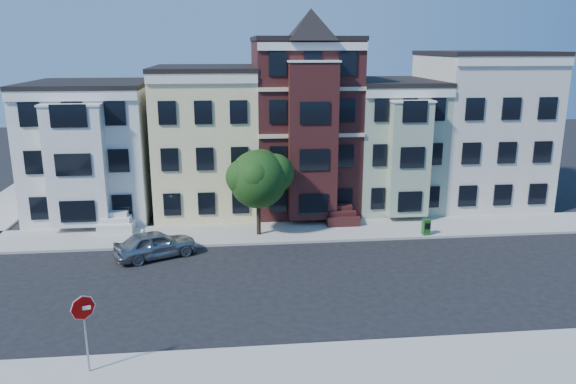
{
  "coord_description": "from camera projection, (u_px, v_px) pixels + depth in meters",
  "views": [
    {
      "loc": [
        -5.44,
        -26.03,
        11.75
      ],
      "look_at": [
        -2.38,
        2.51,
        4.2
      ],
      "focal_mm": 35.0,
      "sensor_mm": 36.0,
      "label": 1
    }
  ],
  "objects": [
    {
      "name": "newspaper_box",
      "position": [
        426.0,
        227.0,
        35.25
      ],
      "size": [
        0.47,
        0.42,
        0.99
      ],
      "primitive_type": "cube",
      "rotation": [
        0.0,
        0.0,
        0.06
      ],
      "color": "#21581D",
      "rests_on": "far_sidewalk"
    },
    {
      "name": "house_green",
      "position": [
        389.0,
        145.0,
        42.04
      ],
      "size": [
        6.0,
        9.0,
        9.0
      ],
      "primitive_type": "cube",
      "color": "#95A68A",
      "rests_on": "ground"
    },
    {
      "name": "house_white",
      "position": [
        94.0,
        150.0,
        39.83
      ],
      "size": [
        8.0,
        9.0,
        9.0
      ],
      "primitive_type": "cube",
      "color": "silver",
      "rests_on": "ground"
    },
    {
      "name": "fire_hydrant",
      "position": [
        143.0,
        238.0,
        33.66
      ],
      "size": [
        0.27,
        0.27,
        0.73
      ],
      "primitive_type": "cylinder",
      "rotation": [
        0.0,
        0.0,
        -0.05
      ],
      "color": "silver",
      "rests_on": "far_sidewalk"
    },
    {
      "name": "near_sidewalk",
      "position": [
        382.0,
        369.0,
        20.87
      ],
      "size": [
        60.0,
        4.0,
        0.15
      ],
      "primitive_type": "cube",
      "color": "#9E9B93",
      "rests_on": "ground"
    },
    {
      "name": "house_brown",
      "position": [
        303.0,
        126.0,
        40.99
      ],
      "size": [
        7.0,
        9.0,
        12.0
      ],
      "primitive_type": "cube",
      "color": "#371514",
      "rests_on": "ground"
    },
    {
      "name": "far_sidewalk",
      "position": [
        316.0,
        231.0,
        36.25
      ],
      "size": [
        60.0,
        4.0,
        0.15
      ],
      "primitive_type": "cube",
      "color": "#9E9B93",
      "rests_on": "ground"
    },
    {
      "name": "house_yellow",
      "position": [
        207.0,
        141.0,
        40.53
      ],
      "size": [
        7.0,
        9.0,
        10.0
      ],
      "primitive_type": "cube",
      "color": "beige",
      "rests_on": "ground"
    },
    {
      "name": "stop_sign",
      "position": [
        85.0,
        329.0,
        20.16
      ],
      "size": [
        0.94,
        0.36,
        3.39
      ],
      "primitive_type": null,
      "rotation": [
        0.0,
        0.0,
        0.25
      ],
      "color": "#AB0100",
      "rests_on": "near_sidewalk"
    },
    {
      "name": "house_cream",
      "position": [
        479.0,
        130.0,
        42.51
      ],
      "size": [
        8.0,
        9.0,
        11.0
      ],
      "primitive_type": "cube",
      "color": "beige",
      "rests_on": "ground"
    },
    {
      "name": "street_tree",
      "position": [
        258.0,
        183.0,
        34.64
      ],
      "size": [
        7.0,
        7.0,
        6.65
      ],
      "primitive_type": null,
      "rotation": [
        0.0,
        0.0,
        0.26
      ],
      "color": "#204A15",
      "rests_on": "far_sidewalk"
    },
    {
      "name": "parked_car",
      "position": [
        156.0,
        244.0,
        31.83
      ],
      "size": [
        4.97,
        3.59,
        1.57
      ],
      "primitive_type": "imported",
      "rotation": [
        0.0,
        0.0,
        1.99
      ],
      "color": "#929598",
      "rests_on": "ground"
    },
    {
      "name": "ground",
      "position": [
        340.0,
        283.0,
        28.58
      ],
      "size": [
        120.0,
        120.0,
        0.0
      ],
      "primitive_type": "plane",
      "color": "black"
    }
  ]
}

